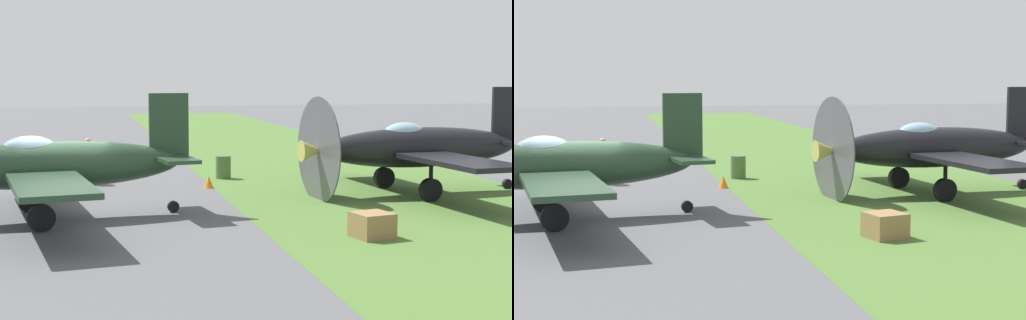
% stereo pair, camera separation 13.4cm
% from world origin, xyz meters
% --- Properties ---
extents(ground_plane, '(160.00, 160.00, 0.00)m').
position_xyz_m(ground_plane, '(0.00, 0.00, 0.00)').
color(ground_plane, '#515154').
extents(grass_verge, '(120.00, 11.00, 0.01)m').
position_xyz_m(grass_verge, '(0.00, -10.54, 0.00)').
color(grass_verge, '#476B2D').
rests_on(grass_verge, ground).
extents(airplane_lead, '(10.49, 8.35, 3.71)m').
position_xyz_m(airplane_lead, '(-0.47, 0.49, 1.55)').
color(airplane_lead, '#233D28').
rests_on(airplane_lead, ground).
extents(airplane_wingman, '(10.79, 8.56, 3.83)m').
position_xyz_m(airplane_wingman, '(1.94, -11.67, 1.60)').
color(airplane_wingman, black).
rests_on(airplane_wingman, ground).
extents(ground_crew_chief, '(0.45, 0.50, 1.73)m').
position_xyz_m(ground_crew_chief, '(6.90, -0.66, 0.91)').
color(ground_crew_chief, '#2D3342').
rests_on(ground_crew_chief, ground).
extents(fuel_drum, '(0.60, 0.60, 0.90)m').
position_xyz_m(fuel_drum, '(7.31, -5.88, 0.45)').
color(fuel_drum, '#476633').
rests_on(fuel_drum, ground).
extents(supply_crate, '(1.08, 1.08, 0.64)m').
position_xyz_m(supply_crate, '(-4.66, -7.56, 0.32)').
color(supply_crate, olive).
rests_on(supply_crate, ground).
extents(runway_marker_cone, '(0.36, 0.36, 0.44)m').
position_xyz_m(runway_marker_cone, '(4.82, -4.90, 0.22)').
color(runway_marker_cone, orange).
rests_on(runway_marker_cone, ground).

